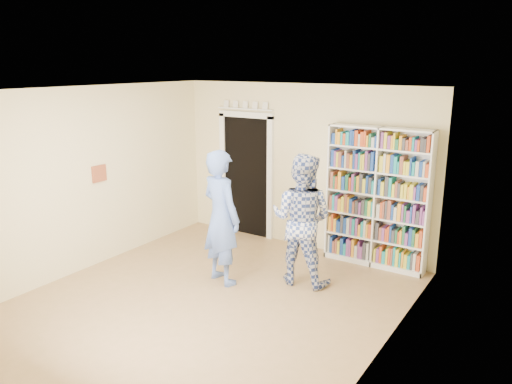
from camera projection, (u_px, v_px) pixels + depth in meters
floor at (211, 301)px, 6.51m from camera, size 5.00×5.00×0.00m
ceiling at (205, 90)px, 5.83m from camera, size 5.00×5.00×0.00m
wall_back at (302, 167)px, 8.20m from camera, size 4.50×0.00×4.50m
wall_left at (88, 179)px, 7.35m from camera, size 0.00×5.00×5.00m
wall_right at (385, 234)px, 4.98m from camera, size 0.00×5.00×5.00m
bookshelf at (377, 197)px, 7.43m from camera, size 1.54×0.29×2.12m
doorway at (246, 170)px, 8.80m from camera, size 1.10×0.08×2.43m
wall_art at (99, 174)px, 7.49m from camera, size 0.03×0.25×0.25m
man_blue at (221, 217)px, 6.87m from camera, size 0.79×0.64×1.89m
man_plaid at (302, 219)px, 6.87m from camera, size 0.96×0.79×1.84m
paper_sheet at (299, 219)px, 6.65m from camera, size 0.21×0.05×0.30m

